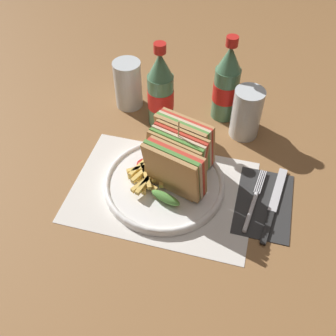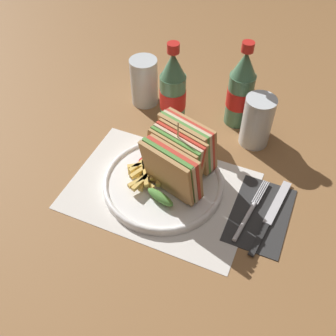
{
  "view_description": "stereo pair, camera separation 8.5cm",
  "coord_description": "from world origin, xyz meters",
  "px_view_note": "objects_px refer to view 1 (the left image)",
  "views": [
    {
      "loc": [
        0.15,
        -0.51,
        0.67
      ],
      "look_at": [
        0.0,
        0.04,
        0.04
      ],
      "focal_mm": 42.0,
      "sensor_mm": 36.0,
      "label": 1
    },
    {
      "loc": [
        0.23,
        -0.49,
        0.67
      ],
      "look_at": [
        0.0,
        0.04,
        0.04
      ],
      "focal_mm": 42.0,
      "sensor_mm": 36.0,
      "label": 2
    }
  ],
  "objects_px": {
    "glass_far": "(128,87)",
    "knife": "(274,205)",
    "coke_bottle_far": "(227,85)",
    "club_sandwich": "(178,157)",
    "coke_bottle_near": "(161,92)",
    "fork": "(253,205)",
    "plate_main": "(166,184)",
    "glass_near": "(246,116)"
  },
  "relations": [
    {
      "from": "glass_near",
      "to": "glass_far",
      "type": "distance_m",
      "value": 0.31
    },
    {
      "from": "coke_bottle_far",
      "to": "coke_bottle_near",
      "type": "bearing_deg",
      "value": -154.97
    },
    {
      "from": "knife",
      "to": "glass_far",
      "type": "height_order",
      "value": "glass_far"
    },
    {
      "from": "coke_bottle_near",
      "to": "glass_far",
      "type": "distance_m",
      "value": 0.12
    },
    {
      "from": "fork",
      "to": "coke_bottle_far",
      "type": "height_order",
      "value": "coke_bottle_far"
    },
    {
      "from": "glass_far",
      "to": "knife",
      "type": "bearing_deg",
      "value": -31.69
    },
    {
      "from": "plate_main",
      "to": "club_sandwich",
      "type": "height_order",
      "value": "club_sandwich"
    },
    {
      "from": "fork",
      "to": "glass_far",
      "type": "height_order",
      "value": "glass_far"
    },
    {
      "from": "club_sandwich",
      "to": "coke_bottle_near",
      "type": "xyz_separation_m",
      "value": [
        -0.09,
        0.19,
        0.02
      ]
    },
    {
      "from": "coke_bottle_far",
      "to": "glass_near",
      "type": "height_order",
      "value": "coke_bottle_far"
    },
    {
      "from": "coke_bottle_far",
      "to": "fork",
      "type": "bearing_deg",
      "value": -68.59
    },
    {
      "from": "plate_main",
      "to": "club_sandwich",
      "type": "bearing_deg",
      "value": 42.59
    },
    {
      "from": "glass_near",
      "to": "plate_main",
      "type": "bearing_deg",
      "value": -122.76
    },
    {
      "from": "coke_bottle_far",
      "to": "plate_main",
      "type": "bearing_deg",
      "value": -106.17
    },
    {
      "from": "knife",
      "to": "coke_bottle_near",
      "type": "xyz_separation_m",
      "value": [
        -0.3,
        0.2,
        0.09
      ]
    },
    {
      "from": "glass_far",
      "to": "fork",
      "type": "bearing_deg",
      "value": -36.09
    },
    {
      "from": "coke_bottle_far",
      "to": "club_sandwich",
      "type": "bearing_deg",
      "value": -102.7
    },
    {
      "from": "fork",
      "to": "glass_far",
      "type": "xyz_separation_m",
      "value": [
        -0.36,
        0.26,
        0.05
      ]
    },
    {
      "from": "plate_main",
      "to": "club_sandwich",
      "type": "relative_size",
      "value": 1.36
    },
    {
      "from": "plate_main",
      "to": "glass_far",
      "type": "relative_size",
      "value": 2.06
    },
    {
      "from": "club_sandwich",
      "to": "coke_bottle_far",
      "type": "bearing_deg",
      "value": 77.3
    },
    {
      "from": "club_sandwich",
      "to": "fork",
      "type": "distance_m",
      "value": 0.18
    },
    {
      "from": "fork",
      "to": "knife",
      "type": "height_order",
      "value": "fork"
    },
    {
      "from": "plate_main",
      "to": "coke_bottle_far",
      "type": "height_order",
      "value": "coke_bottle_far"
    },
    {
      "from": "plate_main",
      "to": "knife",
      "type": "distance_m",
      "value": 0.23
    },
    {
      "from": "plate_main",
      "to": "glass_near",
      "type": "xyz_separation_m",
      "value": [
        0.14,
        0.22,
        0.05
      ]
    },
    {
      "from": "knife",
      "to": "coke_bottle_near",
      "type": "height_order",
      "value": "coke_bottle_near"
    },
    {
      "from": "club_sandwich",
      "to": "coke_bottle_near",
      "type": "bearing_deg",
      "value": 116.01
    },
    {
      "from": "club_sandwich",
      "to": "glass_near",
      "type": "height_order",
      "value": "club_sandwich"
    },
    {
      "from": "plate_main",
      "to": "club_sandwich",
      "type": "distance_m",
      "value": 0.07
    },
    {
      "from": "glass_near",
      "to": "glass_far",
      "type": "relative_size",
      "value": 1.0
    },
    {
      "from": "coke_bottle_near",
      "to": "glass_near",
      "type": "relative_size",
      "value": 1.75
    },
    {
      "from": "plate_main",
      "to": "coke_bottle_near",
      "type": "relative_size",
      "value": 1.18
    },
    {
      "from": "plate_main",
      "to": "coke_bottle_far",
      "type": "bearing_deg",
      "value": 73.83
    },
    {
      "from": "knife",
      "to": "coke_bottle_near",
      "type": "bearing_deg",
      "value": 153.67
    },
    {
      "from": "knife",
      "to": "glass_far",
      "type": "relative_size",
      "value": 1.66
    },
    {
      "from": "knife",
      "to": "glass_far",
      "type": "distance_m",
      "value": 0.48
    },
    {
      "from": "coke_bottle_far",
      "to": "glass_far",
      "type": "xyz_separation_m",
      "value": [
        -0.25,
        -0.02,
        -0.04
      ]
    },
    {
      "from": "coke_bottle_near",
      "to": "coke_bottle_far",
      "type": "bearing_deg",
      "value": 25.03
    },
    {
      "from": "fork",
      "to": "coke_bottle_far",
      "type": "xyz_separation_m",
      "value": [
        -0.11,
        0.28,
        0.09
      ]
    },
    {
      "from": "club_sandwich",
      "to": "glass_far",
      "type": "distance_m",
      "value": 0.3
    },
    {
      "from": "fork",
      "to": "coke_bottle_near",
      "type": "relative_size",
      "value": 0.78
    }
  ]
}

